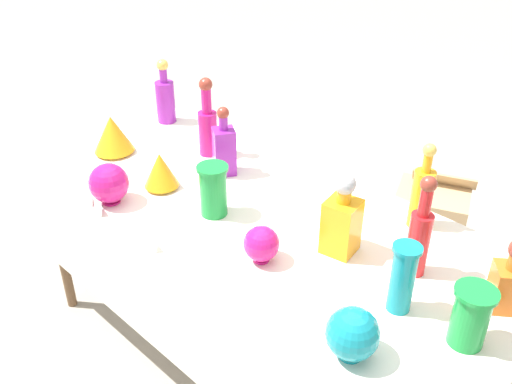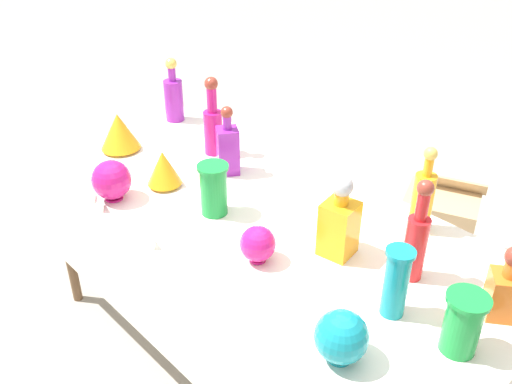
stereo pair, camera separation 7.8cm
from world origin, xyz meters
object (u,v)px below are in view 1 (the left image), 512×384
fluted_vase_0 (112,134)px  tall_bottle_0 (420,235)px  square_decanter_0 (224,148)px  slender_vase_1 (471,315)px  slender_vase_0 (403,276)px  slender_vase_2 (213,189)px  tall_bottle_3 (422,194)px  tall_bottle_2 (165,98)px  tall_bottle_1 (208,125)px  round_bowl_0 (261,244)px  round_bowl_1 (352,334)px  fluted_vase_1 (161,170)px  square_decanter_2 (342,220)px  cardboard_box_behind_left (429,221)px  round_bowl_2 (109,183)px  square_decanter_1 (510,281)px

fluted_vase_0 → tall_bottle_0: bearing=8.2°
square_decanter_0 → slender_vase_1: size_ratio=1.60×
square_decanter_0 → slender_vase_0: 0.97m
slender_vase_0 → slender_vase_2: size_ratio=1.14×
tall_bottle_0 → tall_bottle_3: size_ratio=1.08×
tall_bottle_2 → tall_bottle_3: (1.34, 0.07, 0.01)m
tall_bottle_1 → round_bowl_0: (0.69, -0.38, -0.07)m
round_bowl_0 → round_bowl_1: round_bowl_1 is taller
fluted_vase_1 → round_bowl_1: (1.05, -0.19, -0.00)m
square_decanter_2 → fluted_vase_1: (-0.75, -0.16, -0.04)m
slender_vase_1 → fluted_vase_1: slender_vase_1 is taller
tall_bottle_1 → tall_bottle_3: (0.94, 0.15, -0.01)m
cardboard_box_behind_left → square_decanter_0: bearing=-110.8°
slender_vase_2 → round_bowl_2: slender_vase_2 is taller
tall_bottle_3 → round_bowl_0: bearing=-115.4°
tall_bottle_0 → cardboard_box_behind_left: tall_bottle_0 is taller
slender_vase_1 → fluted_vase_0: bearing=-178.8°
slender_vase_1 → tall_bottle_3: bearing=133.9°
tall_bottle_2 → square_decanter_2: (1.24, -0.24, -0.00)m
tall_bottle_1 → round_bowl_1: (1.14, -0.51, -0.06)m
tall_bottle_1 → tall_bottle_2: bearing=168.1°
square_decanter_0 → square_decanter_2: same height
tall_bottle_0 → slender_vase_1: tall_bottle_0 is taller
square_decanter_1 → slender_vase_1: (-0.01, -0.21, 0.00)m
slender_vase_0 → square_decanter_2: bearing=160.6°
slender_vase_1 → fluted_vase_1: (-1.24, -0.07, -0.02)m
cardboard_box_behind_left → round_bowl_1: bearing=-70.4°
tall_bottle_1 → cardboard_box_behind_left: (0.59, 1.03, -0.71)m
tall_bottle_1 → round_bowl_2: 0.53m
tall_bottle_2 → slender_vase_0: (1.53, -0.35, -0.00)m
tall_bottle_3 → round_bowl_0: (-0.25, -0.54, -0.06)m
tall_bottle_1 → slender_vase_1: 1.35m
tall_bottle_1 → tall_bottle_3: size_ratio=1.08×
slender_vase_2 → fluted_vase_0: (-0.67, 0.02, -0.02)m
slender_vase_1 → slender_vase_2: (-0.96, -0.05, 0.01)m
square_decanter_2 → fluted_vase_1: size_ratio=1.94×
tall_bottle_2 → square_decanter_1: 1.75m
fluted_vase_0 → round_bowl_1: fluted_vase_0 is taller
slender_vase_2 → round_bowl_2: 0.40m
slender_vase_1 → fluted_vase_1: 1.25m
square_decanter_1 → fluted_vase_1: 1.29m
tall_bottle_0 → tall_bottle_2: size_ratio=1.12×
square_decanter_0 → slender_vase_2: 0.31m
round_bowl_1 → slender_vase_1: bearing=53.2°
slender_vase_0 → round_bowl_0: (-0.44, -0.12, -0.05)m
tall_bottle_3 → slender_vase_0: tall_bottle_3 is taller
square_decanter_0 → tall_bottle_3: bearing=16.2°
square_decanter_2 → slender_vase_2: square_decanter_2 is taller
slender_vase_2 → fluted_vase_0: size_ratio=1.12×
slender_vase_2 → round_bowl_2: size_ratio=1.24×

